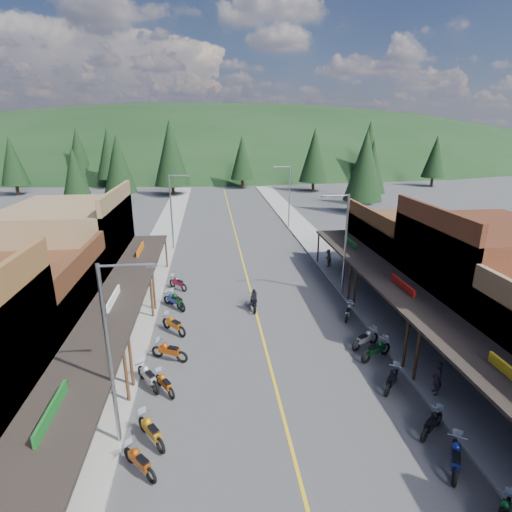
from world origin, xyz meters
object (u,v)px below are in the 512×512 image
object	(u,v)px
shop_east_3	(406,249)
pedestrian_east_b	(328,258)
rider_on_bike	(254,301)
bike_west_12	(178,283)
pine_11	(365,165)
bike_west_4	(139,460)
pine_5	(369,148)
pine_0	(12,161)
shop_west_2	(23,315)
streetlight_1	(173,209)
pine_8	(75,176)
bike_west_5	(151,430)
streetlight_2	(344,241)
bike_east_4	(456,456)
bike_west_9	(174,324)
bike_east_7	(376,349)
bike_west_7	(148,375)
pine_6	(435,156)
pine_9	(372,166)
bike_west_8	(169,350)
bike_east_8	(366,338)
pine_1	(109,153)
shop_west_3	(74,249)
pine_7	(78,152)
streetlight_3	(288,194)
bike_east_6	(392,378)
shop_east_2	(479,279)
pine_3	(242,157)
bike_east_9	(349,311)
pine_4	(314,155)
bike_west_6	(165,383)
pine_10	(118,164)
bike_west_11	(173,300)
streetlight_0	(112,350)
bike_west_10	(177,300)
bike_east_5	(432,422)

from	to	relation	value
shop_east_3	pedestrian_east_b	bearing A→B (deg)	152.67
rider_on_bike	pedestrian_east_b	xyz separation A→B (m)	(7.89, 8.15, 0.31)
bike_west_12	rider_on_bike	size ratio (longest dim) A/B	0.96
pine_11	bike_west_4	bearing A→B (deg)	-119.70
pine_5	pine_0	bearing A→B (deg)	-172.30
shop_west_2	streetlight_1	xyz separation A→B (m)	(6.80, 20.30, 1.93)
shop_east_3	pine_8	size ratio (longest dim) A/B	1.09
bike_west_5	streetlight_2	bearing A→B (deg)	13.84
streetlight_2	bike_east_4	bearing A→B (deg)	-93.09
bike_west_9	bike_east_7	size ratio (longest dim) A/B	1.01
pedestrian_east_b	bike_west_7	bearing A→B (deg)	8.35
bike_west_9	rider_on_bike	distance (m)	6.20
pine_6	pine_9	bearing A→B (deg)	-139.18
pine_9	bike_east_7	distance (m)	49.78
bike_west_8	pedestrian_east_b	size ratio (longest dim) A/B	1.36
bike_east_8	pine_1	bearing A→B (deg)	176.12
shop_west_3	pine_7	world-z (taller)	pine_7
streetlight_3	bike_west_7	world-z (taller)	streetlight_3
shop_west_3	bike_west_9	xyz separation A→B (m)	(8.19, -7.97, -2.87)
bike_west_7	bike_east_8	bearing A→B (deg)	-21.64
pine_5	bike_east_6	distance (m)	81.19
pine_6	bike_west_8	xyz separation A→B (m)	(-51.59, -63.86, -5.84)
shop_east_2	pine_3	size ratio (longest dim) A/B	0.99
pine_1	bike_west_12	bearing A→B (deg)	-72.99
bike_west_12	bike_east_4	xyz separation A→B (m)	(11.87, -19.49, 0.04)
pine_0	bike_east_9	bearing A→B (deg)	-51.43
pine_4	bike_west_6	size ratio (longest dim) A/B	6.59
pine_11	bike_west_6	distance (m)	48.56
shop_east_2	pine_10	bearing A→B (deg)	123.35
shop_east_2	bike_west_11	xyz separation A→B (m)	(-19.74, 5.57, -2.93)
pine_1	bike_east_8	xyz separation A→B (m)	(29.98, -69.78, -6.63)
bike_west_7	bike_west_8	bearing A→B (deg)	37.19
streetlight_1	bike_east_6	xyz separation A→B (m)	(12.76, -25.77, -3.88)
pine_10	pine_11	size ratio (longest dim) A/B	0.94
pine_5	bike_east_9	size ratio (longest dim) A/B	7.08
pine_7	bike_west_8	size ratio (longest dim) A/B	5.59
streetlight_1	bike_west_7	size ratio (longest dim) A/B	3.51
streetlight_0	bike_west_10	world-z (taller)	streetlight_0
pine_6	pine_0	bearing A→B (deg)	-178.67
bike_west_8	bike_east_8	distance (m)	11.57
bike_west_5	pine_7	bearing A→B (deg)	73.70
shop_east_2	bike_west_7	bearing A→B (deg)	-169.13
bike_west_7	bike_west_10	size ratio (longest dim) A/B	1.00
pine_7	bike_west_11	distance (m)	73.80
bike_east_5	shop_east_2	bearing A→B (deg)	100.79
bike_west_10	bike_west_12	xyz separation A→B (m)	(-0.17, 3.58, -0.06)
bike_east_5	rider_on_bike	world-z (taller)	rider_on_bike
pine_0	bike_east_7	size ratio (longest dim) A/B	4.87
pine_7	bike_west_8	world-z (taller)	pine_7
pine_8	streetlight_3	bearing A→B (deg)	-19.05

